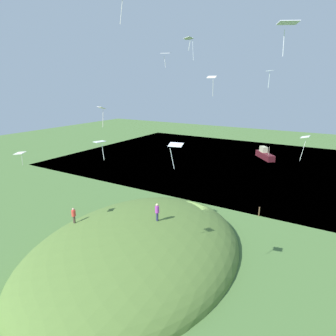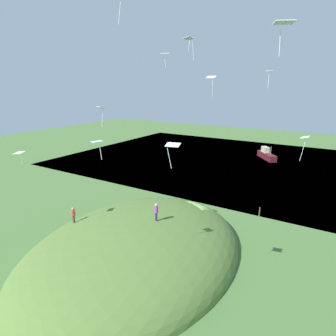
{
  "view_description": "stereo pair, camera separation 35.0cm",
  "coord_description": "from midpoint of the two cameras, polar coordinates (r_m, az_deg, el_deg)",
  "views": [
    {
      "loc": [
        27.04,
        12.59,
        15.26
      ],
      "look_at": [
        -0.32,
        -3.85,
        6.06
      ],
      "focal_mm": 30.59,
      "sensor_mm": 36.0,
      "label": 1
    },
    {
      "loc": [
        26.85,
        12.89,
        15.26
      ],
      "look_at": [
        -0.32,
        -3.85,
        6.06
      ],
      "focal_mm": 30.59,
      "sensor_mm": 36.0,
      "label": 2
    }
  ],
  "objects": [
    {
      "name": "kite_2",
      "position": [
        17.02,
        1.5,
        4.36
      ],
      "size": [
        0.74,
        0.94,
        1.62
      ],
      "color": "white"
    },
    {
      "name": "kite_8",
      "position": [
        27.43,
        9.0,
        17.23
      ],
      "size": [
        0.61,
        0.86,
        1.82
      ],
      "color": "silver"
    },
    {
      "name": "kite_7",
      "position": [
        25.35,
        -12.81,
        11.32
      ],
      "size": [
        0.72,
        0.82,
        1.78
      ],
      "color": "white"
    },
    {
      "name": "kite_5",
      "position": [
        30.23,
        4.33,
        24.32
      ],
      "size": [
        0.96,
        0.69,
        1.24
      ],
      "color": "silver"
    },
    {
      "name": "lake_water",
      "position": [
        60.25,
        18.33,
        0.38
      ],
      "size": [
        47.8,
        80.0,
        0.4
      ],
      "primitive_type": "cube",
      "color": "#39647A",
      "rests_on": "ground_plane"
    },
    {
      "name": "mooring_post",
      "position": [
        36.71,
        18.02,
        -8.34
      ],
      "size": [
        0.14,
        0.14,
        1.16
      ],
      "primitive_type": "cylinder",
      "color": "brown",
      "rests_on": "ground_plane"
    },
    {
      "name": "kite_9",
      "position": [
        27.98,
        25.94,
        5.3
      ],
      "size": [
        1.01,
        0.71,
        2.25
      ],
      "color": "white"
    },
    {
      "name": "kite_0",
      "position": [
        27.48,
        19.87,
        17.49
      ],
      "size": [
        0.74,
        0.72,
        1.52
      ],
      "color": "white"
    },
    {
      "name": "kite_6",
      "position": [
        18.43,
        -13.32,
        4.93
      ],
      "size": [
        0.78,
        0.63,
        1.16
      ],
      "color": "white"
    },
    {
      "name": "kite_1",
      "position": [
        33.03,
        5.04,
        23.9
      ],
      "size": [
        0.83,
        0.72,
        2.24
      ],
      "color": "white"
    },
    {
      "name": "kite_4",
      "position": [
        25.89,
        -27.14,
        2.66
      ],
      "size": [
        1.17,
        1.09,
        1.17
      ],
      "color": "white"
    },
    {
      "name": "person_with_child",
      "position": [
        26.06,
        -2.0,
        -8.34
      ],
      "size": [
        0.45,
        0.45,
        1.69
      ],
      "rotation": [
        0.0,
        0.0,
        1.29
      ],
      "color": "#24274A",
      "rests_on": "grass_hill"
    },
    {
      "name": "kite_11",
      "position": [
        15.02,
        22.75,
        24.93
      ],
      "size": [
        0.95,
        1.06,
        1.41
      ],
      "color": "white"
    },
    {
      "name": "ground_plane",
      "position": [
        33.48,
        5.73,
        -11.12
      ],
      "size": [
        160.0,
        160.0,
        0.0
      ],
      "primitive_type": "plane",
      "color": "#476B34"
    },
    {
      "name": "boat_on_lake",
      "position": [
        65.6,
        19.18,
        2.49
      ],
      "size": [
        6.06,
        5.17,
        2.99
      ],
      "rotation": [
        0.0,
        0.0,
        3.8
      ],
      "color": "#4D171E",
      "rests_on": "lake_water"
    },
    {
      "name": "person_on_hilltop",
      "position": [
        28.97,
        -18.04,
        -8.58
      ],
      "size": [
        0.4,
        0.4,
        1.56
      ],
      "rotation": [
        0.0,
        0.0,
        4.68
      ],
      "color": "#392F25",
      "rests_on": "grass_hill"
    },
    {
      "name": "kite_10",
      "position": [
        33.71,
        -0.15,
        21.82
      ],
      "size": [
        1.07,
        1.27,
        1.56
      ],
      "color": "white"
    },
    {
      "name": "grass_hill",
      "position": [
        28.25,
        -5.98,
        -16.71
      ],
      "size": [
        24.4,
        18.03,
        6.98
      ],
      "primitive_type": "ellipsoid",
      "color": "#516F31",
      "rests_on": "ground_plane"
    }
  ]
}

